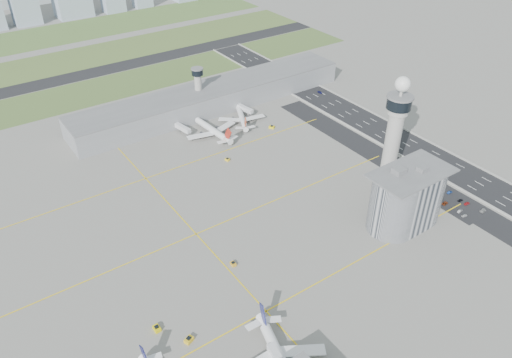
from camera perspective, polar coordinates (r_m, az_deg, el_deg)
ground at (r=250.25m, az=4.61°, el=-6.57°), size 1000.00×1000.00×0.00m
grass_strip_0 at (r=416.08m, az=-17.72°, el=9.60°), size 480.00×50.00×0.08m
grass_strip_1 at (r=483.71m, az=-20.79°, el=12.44°), size 480.00×60.00×0.08m
grass_strip_2 at (r=557.93m, az=-23.28°, el=14.67°), size 480.00×70.00×0.08m
runway at (r=449.15m, az=-19.34°, el=11.11°), size 480.00×22.00×0.10m
highway at (r=322.98m, az=20.75°, el=1.51°), size 28.00×500.00×0.10m
barrier_left at (r=312.48m, az=19.23°, el=0.82°), size 0.60×500.00×1.20m
barrier_right at (r=333.20m, az=22.22°, el=2.32°), size 0.60×500.00×1.20m
landside_road at (r=300.40m, az=19.36°, el=-0.80°), size 18.00×260.00×0.08m
parking_lot at (r=293.82m, az=20.91°, el=-2.03°), size 20.00×44.00×0.10m
taxiway_line_h_0 at (r=215.93m, az=1.17°, el=-14.88°), size 260.00×0.60×0.01m
taxiway_line_h_1 at (r=252.60m, az=-6.86°, el=-6.27°), size 260.00×0.60×0.01m
taxiway_line_h_2 at (r=296.97m, az=-12.49°, el=0.05°), size 260.00×0.60×0.01m
taxiway_line_v at (r=252.60m, az=-6.86°, el=-6.27°), size 0.60×260.00×0.01m
control_tower at (r=278.85m, az=15.58°, el=5.60°), size 14.00×14.00×64.50m
secondary_tower at (r=361.41m, az=-6.63°, el=10.55°), size 8.60×8.60×31.90m
admin_building at (r=260.03m, az=16.83°, el=-2.08°), size 42.00×24.00×33.50m
terminal_pier at (r=368.65m, az=-4.99°, el=9.29°), size 210.00×32.00×15.80m
airplane_near_c at (r=194.86m, az=2.88°, el=-19.59°), size 47.32×51.97×12.27m
airplane_far_a at (r=333.49m, az=-5.16°, el=6.09°), size 40.24×46.45×12.37m
airplane_far_b at (r=349.38m, az=-1.67°, el=7.47°), size 46.07×48.92×10.84m
jet_bridge_far_0 at (r=342.68m, az=-9.07°, el=5.97°), size 5.39×14.31×5.70m
jet_bridge_far_1 at (r=364.02m, az=-2.01°, el=8.17°), size 5.39×14.31×5.70m
tug_1 at (r=212.78m, az=-11.28°, el=-16.37°), size 2.48×3.57×2.06m
tug_2 at (r=207.25m, az=-7.67°, el=-17.72°), size 4.28×3.64×2.11m
tug_3 at (r=234.34m, az=-2.63°, el=-9.63°), size 2.15×3.05×1.74m
tug_4 at (r=306.47m, az=-3.29°, el=2.26°), size 2.69×3.28×1.65m
tug_5 at (r=341.80m, az=1.81°, el=5.98°), size 3.93×4.28×2.05m
car_lot_0 at (r=283.19m, az=22.71°, el=-3.87°), size 3.53×1.63×1.17m
car_lot_1 at (r=285.54m, az=22.27°, el=-3.40°), size 3.95×1.79×1.26m
car_lot_2 at (r=288.50m, az=20.79°, el=-2.60°), size 4.42×2.45×1.17m
car_lot_3 at (r=291.14m, az=20.32°, el=-2.11°), size 4.30×1.89×1.23m
car_lot_4 at (r=294.34m, az=18.89°, el=-1.34°), size 3.83×1.90×1.25m
car_lot_5 at (r=296.67m, az=17.75°, el=-0.78°), size 4.10×1.73×1.32m
car_lot_6 at (r=290.74m, az=24.51°, el=-3.29°), size 4.59×2.47×1.23m
car_lot_7 at (r=292.80m, az=22.96°, el=-2.58°), size 3.80×1.55×1.10m
car_lot_8 at (r=293.89m, az=22.32°, el=-2.26°), size 3.41×1.66×1.12m
car_lot_9 at (r=298.14m, az=21.26°, el=-1.42°), size 3.60×1.35×1.18m
car_lot_10 at (r=301.60m, az=19.68°, el=-0.59°), size 4.40×2.26×1.19m
car_lot_11 at (r=304.38m, az=19.01°, el=-0.09°), size 4.32×2.11×1.21m
car_hw_1 at (r=343.08m, az=15.59°, el=4.69°), size 1.86×4.03×1.28m
car_hw_2 at (r=395.92m, az=7.31°, el=9.81°), size 2.44×4.50×1.20m
car_hw_4 at (r=430.97m, az=0.72°, el=12.18°), size 1.63×3.73×1.25m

